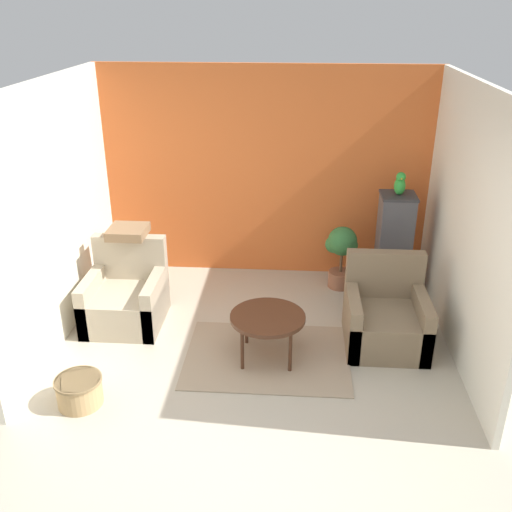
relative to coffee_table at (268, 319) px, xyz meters
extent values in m
plane|color=#B2A893|center=(-0.15, -1.17, -0.44)|extent=(20.00, 20.00, 0.00)
cube|color=orange|center=(-0.15, 2.06, 0.88)|extent=(4.14, 0.06, 2.63)
cube|color=silver|center=(-2.19, 0.43, 0.88)|extent=(0.06, 3.20, 2.63)
cube|color=silver|center=(1.90, 0.43, 0.88)|extent=(0.06, 3.20, 2.63)
cube|color=gray|center=(0.00, 0.00, -0.43)|extent=(1.64, 1.22, 0.01)
cylinder|color=#472819|center=(0.00, 0.00, 0.02)|extent=(0.74, 0.74, 0.04)
cylinder|color=#472819|center=(-0.23, -0.23, -0.22)|extent=(0.04, 0.04, 0.44)
cylinder|color=#472819|center=(0.23, -0.23, -0.22)|extent=(0.04, 0.04, 0.44)
cylinder|color=#472819|center=(-0.23, 0.23, -0.22)|extent=(0.04, 0.04, 0.44)
cylinder|color=#472819|center=(0.23, 0.23, -0.22)|extent=(0.04, 0.04, 0.44)
cube|color=tan|center=(-1.60, 0.55, -0.24)|extent=(0.81, 0.84, 0.40)
cube|color=tan|center=(-1.60, 0.90, 0.21)|extent=(0.81, 0.14, 0.51)
cube|color=tan|center=(-1.95, 0.55, -0.15)|extent=(0.12, 0.84, 0.58)
cube|color=tan|center=(-1.25, 0.55, -0.15)|extent=(0.12, 0.84, 0.58)
cube|color=#7A664C|center=(1.20, 0.32, -0.24)|extent=(0.81, 0.84, 0.40)
cube|color=#7A664C|center=(1.20, 0.67, 0.21)|extent=(0.81, 0.14, 0.51)
cube|color=#7A664C|center=(0.86, 0.32, -0.15)|extent=(0.12, 0.84, 0.58)
cube|color=#7A664C|center=(1.55, 0.32, -0.15)|extent=(0.12, 0.84, 0.58)
cube|color=#353539|center=(1.41, 1.49, -0.40)|extent=(0.58, 0.58, 0.08)
cube|color=#4C4C51|center=(1.41, 1.49, 0.22)|extent=(0.38, 0.38, 1.16)
cube|color=#353539|center=(1.41, 1.49, 0.81)|extent=(0.40, 0.40, 0.03)
ellipsoid|color=green|center=(1.41, 1.49, 0.93)|extent=(0.13, 0.16, 0.20)
sphere|color=green|center=(1.41, 1.47, 1.04)|extent=(0.11, 0.11, 0.11)
cone|color=gold|center=(1.41, 1.43, 1.03)|extent=(0.05, 0.05, 0.05)
cone|color=green|center=(1.41, 1.57, 0.91)|extent=(0.06, 0.13, 0.17)
cylinder|color=brown|center=(0.82, 1.62, -0.33)|extent=(0.29, 0.29, 0.21)
cylinder|color=brown|center=(0.82, 1.62, -0.09)|extent=(0.04, 0.04, 0.29)
sphere|color=#337038|center=(0.82, 1.62, 0.18)|extent=(0.36, 0.36, 0.36)
sphere|color=#337038|center=(0.72, 1.65, 0.12)|extent=(0.21, 0.21, 0.21)
sphere|color=#337038|center=(0.91, 1.59, 0.13)|extent=(0.20, 0.20, 0.20)
cylinder|color=tan|center=(-1.62, -0.84, -0.31)|extent=(0.40, 0.40, 0.26)
cylinder|color=olive|center=(-1.62, -0.84, -0.19)|extent=(0.42, 0.42, 0.02)
cube|color=#846647|center=(-1.60, 0.90, 0.52)|extent=(0.41, 0.41, 0.10)
camera|label=1|loc=(0.23, -4.82, 2.86)|focal=40.00mm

